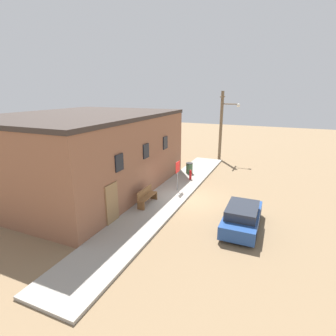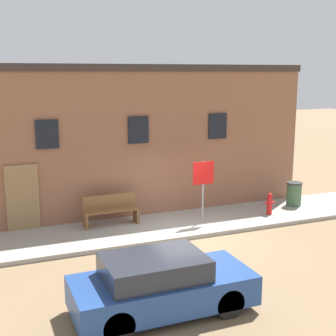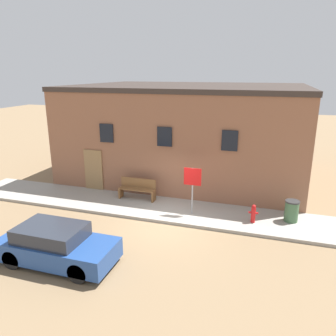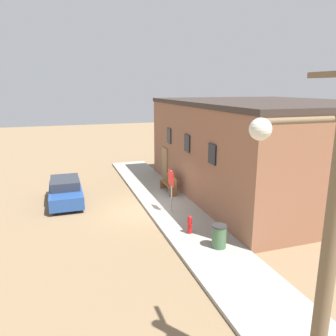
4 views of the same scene
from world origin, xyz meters
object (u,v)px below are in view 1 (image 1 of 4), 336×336
(fire_hydrant, at_px, (190,175))
(utility_pole, at_px, (222,124))
(trash_bin, at_px, (189,168))
(bench, at_px, (147,196))
(stop_sign, at_px, (178,170))
(parked_car, at_px, (242,217))

(fire_hydrant, distance_m, utility_pole, 8.18)
(trash_bin, bearing_deg, bench, 176.94)
(stop_sign, height_order, parked_car, stop_sign)
(fire_hydrant, xyz_separation_m, trash_bin, (1.46, 0.58, 0.06))
(fire_hydrant, bearing_deg, bench, 170.06)
(bench, xyz_separation_m, trash_bin, (6.87, -0.37, -0.05))
(trash_bin, distance_m, utility_pole, 6.91)
(fire_hydrant, distance_m, stop_sign, 2.75)
(fire_hydrant, bearing_deg, utility_pole, -5.00)
(utility_pole, bearing_deg, trash_bin, 168.48)
(fire_hydrant, xyz_separation_m, stop_sign, (-2.54, 0.08, 1.05))
(utility_pole, bearing_deg, bench, 172.92)
(stop_sign, bearing_deg, utility_pole, -4.17)
(stop_sign, xyz_separation_m, bench, (-2.87, 0.87, -0.93))
(parked_car, bearing_deg, fire_hydrant, 38.55)
(fire_hydrant, height_order, stop_sign, stop_sign)
(stop_sign, bearing_deg, fire_hydrant, -1.70)
(utility_pole, distance_m, parked_car, 14.32)
(utility_pole, xyz_separation_m, parked_car, (-13.42, -4.02, -2.97))
(fire_hydrant, relative_size, bench, 0.43)
(bench, bearing_deg, trash_bin, -3.06)
(trash_bin, relative_size, utility_pole, 0.13)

